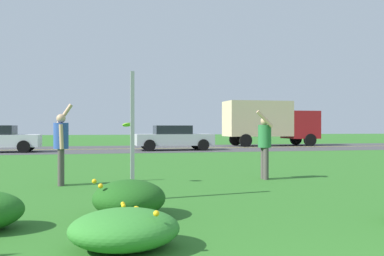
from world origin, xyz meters
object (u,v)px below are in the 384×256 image
(sign_post_near_path, at_px, (132,136))
(car_silver_center_right, at_px, (174,138))
(person_catcher_green_shirt, at_px, (264,142))
(box_truck_red, at_px, (269,121))
(person_thrower_blue_shirt, at_px, (61,142))
(frisbee_lime, at_px, (128,125))

(sign_post_near_path, distance_m, car_silver_center_right, 16.87)
(person_catcher_green_shirt, bearing_deg, box_truck_red, 66.65)
(person_thrower_blue_shirt, relative_size, car_silver_center_right, 0.43)
(person_thrower_blue_shirt, relative_size, box_truck_red, 0.29)
(sign_post_near_path, relative_size, frisbee_lime, 8.93)
(sign_post_near_path, height_order, box_truck_red, box_truck_red)
(person_catcher_green_shirt, distance_m, car_silver_center_right, 14.02)
(person_catcher_green_shirt, xyz_separation_m, box_truck_red, (7.80, 18.07, 0.83))
(person_catcher_green_shirt, bearing_deg, person_thrower_blue_shirt, -179.45)
(frisbee_lime, distance_m, box_truck_red, 21.51)
(person_thrower_blue_shirt, relative_size, person_catcher_green_shirt, 1.07)
(car_silver_center_right, distance_m, box_truck_red, 8.78)
(frisbee_lime, relative_size, car_silver_center_right, 0.06)
(sign_post_near_path, relative_size, car_silver_center_right, 0.53)
(person_thrower_blue_shirt, bearing_deg, sign_post_near_path, -58.38)
(frisbee_lime, height_order, car_silver_center_right, frisbee_lime)
(frisbee_lime, bearing_deg, car_silver_center_right, 75.67)
(box_truck_red, bearing_deg, person_catcher_green_shirt, -113.35)
(frisbee_lime, xyz_separation_m, box_truck_red, (11.35, 18.27, 0.38))
(box_truck_red, bearing_deg, car_silver_center_right, -152.32)
(frisbee_lime, bearing_deg, sign_post_near_path, -91.79)
(sign_post_near_path, distance_m, person_thrower_blue_shirt, 2.80)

